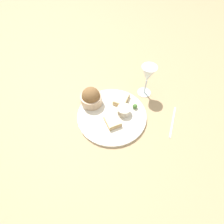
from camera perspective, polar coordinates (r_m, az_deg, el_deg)
name	(u,v)px	position (r m, az deg, el deg)	size (l,w,h in m)	color
ground_plane	(112,116)	(0.84, 0.00, -1.36)	(4.00, 4.00, 0.00)	tan
dinner_plate	(112,115)	(0.83, 0.00, -1.09)	(0.33, 0.33, 0.01)	silver
salad_bowl	(91,98)	(0.85, -6.83, 4.70)	(0.10, 0.10, 0.09)	tan
sauce_ramekin	(124,110)	(0.82, 3.92, 0.63)	(0.06, 0.06, 0.04)	beige
cheese_toast_near	(121,99)	(0.87, 3.06, 4.20)	(0.10, 0.09, 0.03)	tan
cheese_toast_far	(113,121)	(0.79, 0.27, -2.97)	(0.09, 0.08, 0.03)	tan
wine_glass	(148,75)	(0.87, 11.63, 11.68)	(0.07, 0.07, 0.17)	silver
garnish	(135,106)	(0.85, 7.52, 1.85)	(0.02, 0.02, 0.02)	#477533
fork	(173,121)	(0.87, 19.22, -2.94)	(0.17, 0.08, 0.01)	silver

